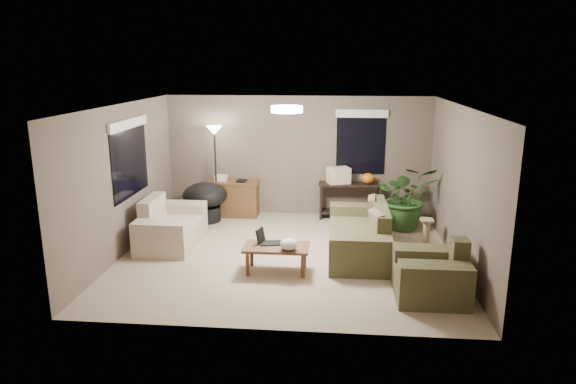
# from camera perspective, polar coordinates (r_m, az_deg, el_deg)

# --- Properties ---
(room_shell) EXTENTS (5.50, 5.50, 5.50)m
(room_shell) POSITION_cam_1_polar(r_m,az_deg,el_deg) (8.34, -0.12, 1.00)
(room_shell) COLOR tan
(room_shell) RESTS_ON ground
(main_sofa) EXTENTS (0.95, 2.20, 0.85)m
(main_sofa) POSITION_cam_1_polar(r_m,az_deg,el_deg) (8.79, 8.04, -4.93)
(main_sofa) COLOR brown
(main_sofa) RESTS_ON ground
(throw_pillows) EXTENTS (0.35, 1.38, 0.47)m
(throw_pillows) POSITION_cam_1_polar(r_m,az_deg,el_deg) (8.70, 9.80, -2.74)
(throw_pillows) COLOR #8C7251
(throw_pillows) RESTS_ON main_sofa
(loveseat) EXTENTS (0.90, 1.60, 0.85)m
(loveseat) POSITION_cam_1_polar(r_m,az_deg,el_deg) (9.39, -12.98, -3.89)
(loveseat) COLOR beige
(loveseat) RESTS_ON ground
(armchair) EXTENTS (0.95, 1.00, 0.85)m
(armchair) POSITION_cam_1_polar(r_m,az_deg,el_deg) (7.41, 15.67, -9.00)
(armchair) COLOR #4C4A2D
(armchair) RESTS_ON ground
(coffee_table) EXTENTS (1.00, 0.55, 0.42)m
(coffee_table) POSITION_cam_1_polar(r_m,az_deg,el_deg) (7.93, -1.29, -6.44)
(coffee_table) COLOR brown
(coffee_table) RESTS_ON ground
(laptop) EXTENTS (0.41, 0.29, 0.24)m
(laptop) POSITION_cam_1_polar(r_m,az_deg,el_deg) (8.00, -2.42, -5.33)
(laptop) COLOR black
(laptop) RESTS_ON coffee_table
(plastic_bag) EXTENTS (0.28, 0.25, 0.18)m
(plastic_bag) POSITION_cam_1_polar(r_m,az_deg,el_deg) (7.72, 0.06, -5.82)
(plastic_bag) COLOR white
(plastic_bag) RESTS_ON coffee_table
(desk) EXTENTS (1.10, 0.50, 0.75)m
(desk) POSITION_cam_1_polar(r_m,az_deg,el_deg) (10.87, -6.12, -0.69)
(desk) COLOR brown
(desk) RESTS_ON ground
(desk_papers) EXTENTS (0.68, 0.27, 0.12)m
(desk_papers) POSITION_cam_1_polar(r_m,az_deg,el_deg) (10.79, -7.00, 1.49)
(desk_papers) COLOR silver
(desk_papers) RESTS_ON desk
(console_table) EXTENTS (1.30, 0.40, 0.75)m
(console_table) POSITION_cam_1_polar(r_m,az_deg,el_deg) (10.67, 6.92, -0.66)
(console_table) COLOR black
(console_table) RESTS_ON ground
(pumpkin) EXTENTS (0.29, 0.29, 0.22)m
(pumpkin) POSITION_cam_1_polar(r_m,az_deg,el_deg) (10.59, 8.88, 1.50)
(pumpkin) COLOR orange
(pumpkin) RESTS_ON console_table
(cardboard_box) EXTENTS (0.52, 0.45, 0.32)m
(cardboard_box) POSITION_cam_1_polar(r_m,az_deg,el_deg) (10.56, 5.63, 1.86)
(cardboard_box) COLOR beige
(cardboard_box) RESTS_ON console_table
(papasan_chair) EXTENTS (1.12, 1.12, 0.80)m
(papasan_chair) POSITION_cam_1_polar(r_m,az_deg,el_deg) (10.55, -9.17, -0.76)
(papasan_chair) COLOR black
(papasan_chair) RESTS_ON ground
(floor_lamp) EXTENTS (0.32, 0.32, 1.91)m
(floor_lamp) POSITION_cam_1_polar(r_m,az_deg,el_deg) (10.60, -8.15, 5.60)
(floor_lamp) COLOR black
(floor_lamp) RESTS_ON ground
(ceiling_fixture) EXTENTS (0.50, 0.50, 0.10)m
(ceiling_fixture) POSITION_cam_1_polar(r_m,az_deg,el_deg) (8.15, -0.13, 9.17)
(ceiling_fixture) COLOR white
(ceiling_fixture) RESTS_ON room_shell
(houseplant) EXTENTS (1.15, 1.28, 1.00)m
(houseplant) POSITION_cam_1_polar(r_m,az_deg,el_deg) (10.18, 13.02, -1.29)
(houseplant) COLOR #2D5923
(houseplant) RESTS_ON ground
(cat_scratching_post) EXTENTS (0.32, 0.32, 0.50)m
(cat_scratching_post) POSITION_cam_1_polar(r_m,az_deg,el_deg) (9.36, 15.08, -4.61)
(cat_scratching_post) COLOR tan
(cat_scratching_post) RESTS_ON ground
(window_left) EXTENTS (0.05, 1.56, 1.33)m
(window_left) POSITION_cam_1_polar(r_m,az_deg,el_deg) (9.18, -17.22, 4.98)
(window_left) COLOR black
(window_left) RESTS_ON room_shell
(window_back) EXTENTS (1.06, 0.05, 1.33)m
(window_back) POSITION_cam_1_polar(r_m,az_deg,el_deg) (10.66, 8.14, 6.68)
(window_back) COLOR black
(window_back) RESTS_ON room_shell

